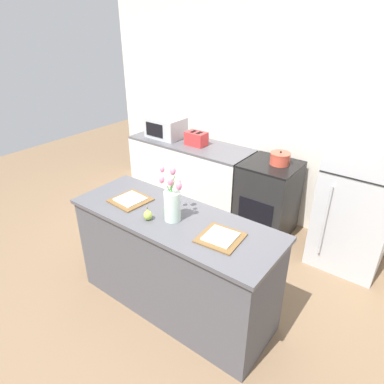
% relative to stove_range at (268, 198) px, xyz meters
% --- Properties ---
extents(ground_plane, '(10.00, 10.00, 0.00)m').
position_rel_stove_range_xyz_m(ground_plane, '(-0.10, -1.60, -0.45)').
color(ground_plane, brown).
extents(back_wall, '(5.20, 0.08, 2.70)m').
position_rel_stove_range_xyz_m(back_wall, '(-0.10, 0.40, 0.90)').
color(back_wall, silver).
rests_on(back_wall, ground_plane).
extents(kitchen_island, '(1.80, 0.66, 0.94)m').
position_rel_stove_range_xyz_m(kitchen_island, '(-0.10, -1.60, 0.02)').
color(kitchen_island, '#4C4C51').
rests_on(kitchen_island, ground_plane).
extents(back_counter, '(1.68, 0.60, 0.89)m').
position_rel_stove_range_xyz_m(back_counter, '(-1.16, 0.00, 0.00)').
color(back_counter, silver).
rests_on(back_counter, ground_plane).
extents(stove_range, '(0.60, 0.61, 0.89)m').
position_rel_stove_range_xyz_m(stove_range, '(0.00, 0.00, 0.00)').
color(stove_range, black).
rests_on(stove_range, ground_plane).
extents(refrigerator, '(0.68, 0.67, 1.75)m').
position_rel_stove_range_xyz_m(refrigerator, '(0.95, 0.00, 0.43)').
color(refrigerator, '#B7BABC').
rests_on(refrigerator, ground_plane).
extents(flower_vase, '(0.20, 0.16, 0.43)m').
position_rel_stove_range_xyz_m(flower_vase, '(-0.08, -1.63, 0.64)').
color(flower_vase, silver).
rests_on(flower_vase, kitchen_island).
extents(pear_figurine, '(0.07, 0.07, 0.11)m').
position_rel_stove_range_xyz_m(pear_figurine, '(-0.23, -1.75, 0.54)').
color(pear_figurine, '#9EBC47').
rests_on(pear_figurine, kitchen_island).
extents(plate_setting_left, '(0.32, 0.32, 0.02)m').
position_rel_stove_range_xyz_m(plate_setting_left, '(-0.57, -1.62, 0.50)').
color(plate_setting_left, brown).
rests_on(plate_setting_left, kitchen_island).
extents(plate_setting_right, '(0.32, 0.32, 0.02)m').
position_rel_stove_range_xyz_m(plate_setting_right, '(0.37, -1.62, 0.50)').
color(plate_setting_right, brown).
rests_on(plate_setting_right, kitchen_island).
extents(toaster, '(0.28, 0.18, 0.17)m').
position_rel_stove_range_xyz_m(toaster, '(-1.04, -0.02, 0.53)').
color(toaster, red).
rests_on(toaster, back_counter).
extents(cooking_pot, '(0.22, 0.22, 0.16)m').
position_rel_stove_range_xyz_m(cooking_pot, '(0.07, 0.04, 0.51)').
color(cooking_pot, '#CC4C38').
rests_on(cooking_pot, stove_range).
extents(microwave, '(0.48, 0.37, 0.27)m').
position_rel_stove_range_xyz_m(microwave, '(-1.57, -0.00, 0.58)').
color(microwave, '#B7BABC').
rests_on(microwave, back_counter).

